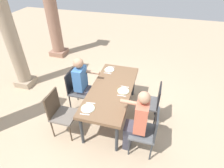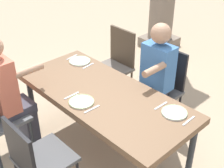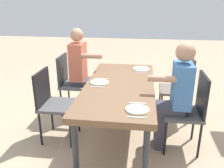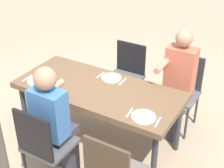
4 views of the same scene
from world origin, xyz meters
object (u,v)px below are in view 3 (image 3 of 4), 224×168
Objects in this scene: chair_mid_south at (53,100)px; diner_woman_green at (175,94)px; diner_man_white at (82,70)px; plate_2 at (137,109)px; plate_0 at (141,69)px; plate_1 at (100,82)px; dining_table at (120,89)px; chair_west_south at (71,80)px; chair_mid_north at (190,108)px; chair_west_north at (181,85)px.

diner_woman_green is (0.00, 1.49, 0.17)m from chair_mid_south.
diner_man_white reaches higher than plate_2.
plate_0 and plate_1 have the same top height.
plate_0 is at bearing 159.76° from dining_table.
chair_mid_south is 0.68× the size of diner_man_white.
chair_mid_south is at bearing -79.37° from plate_1.
diner_woman_green reaches higher than plate_2.
chair_mid_north is at bearing 65.18° from chair_west_south.
chair_west_south is 0.71× the size of diner_woman_green.
chair_west_south is at bearing -141.67° from plate_2.
diner_man_white is at bearing -90.60° from plate_0.
chair_west_north reaches higher than dining_table.
diner_woman_green reaches higher than plate_0.
chair_west_north is (-0.68, 0.84, -0.15)m from dining_table.
chair_mid_south is at bearing -54.82° from plate_0.
diner_man_white is (0.00, 0.20, 0.17)m from chair_west_south.
diner_woman_green is at bearing -89.08° from chair_mid_north.
chair_mid_north reaches higher than plate_1.
dining_table is 0.72m from plate_2.
plate_1 is at bearing 41.39° from chair_west_south.
chair_mid_south reaches higher than plate_0.
chair_west_north is 3.88× the size of plate_0.
plate_0 is 1.03× the size of plate_1.
diner_woman_green is (0.00, -0.18, 0.16)m from chair_mid_north.
chair_mid_north is at bearing 62.42° from diner_man_white.
chair_west_north is at bearing 179.87° from chair_mid_north.
plate_1 is (0.66, 0.39, 0.05)m from diner_man_white.
chair_west_south is 0.91m from plate_1.
dining_table is at bearing -50.89° from chair_west_north.
chair_mid_north is 1.11m from plate_1.
chair_west_north reaches higher than plate_1.
chair_mid_north is at bearing -0.13° from chair_west_north.
plate_1 is at bearing -58.62° from chair_west_north.
dining_table is 7.54× the size of plate_0.
plate_1 is (-0.02, -0.25, 0.08)m from dining_table.
diner_man_white is at bearing -120.90° from diner_woman_green.
chair_mid_south is at bearing -118.55° from plate_2.
diner_woman_green is 0.87m from plate_0.
diner_man_white reaches higher than dining_table.
plate_0 and plate_2 have the same top height.
chair_west_south is 1.01× the size of chair_mid_south.
chair_mid_north is at bearing 90.00° from chair_mid_south.
chair_mid_north reaches higher than plate_2.
chair_mid_south is 1.24m from plate_2.
diner_man_white is at bearing 89.16° from chair_west_south.
plate_1 is at bearing -144.88° from plate_2.
plate_0 is (-0.76, 1.08, 0.23)m from chair_mid_south.
chair_mid_north is 1.67m from diner_man_white.
diner_woman_green is at bearing 59.10° from diner_man_white.
plate_0 is at bearing 89.36° from chair_west_south.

